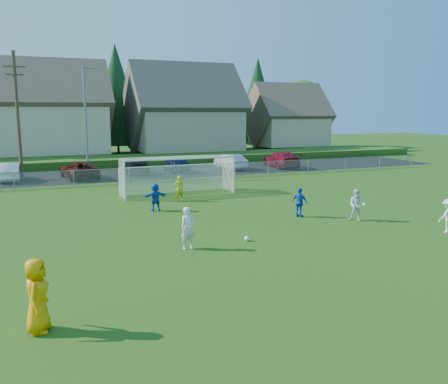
{
  "coord_description": "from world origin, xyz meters",
  "views": [
    {
      "loc": [
        -9.13,
        -13.74,
        5.45
      ],
      "look_at": [
        0.0,
        8.0,
        1.4
      ],
      "focal_mm": 38.0,
      "sensor_mm": 36.0,
      "label": 1
    }
  ],
  "objects_px": {
    "player_white_a": "(188,228)",
    "player_blue_b": "(155,197)",
    "car_b": "(10,172)",
    "player_white_c": "(448,216)",
    "referee": "(37,296)",
    "car_d": "(136,166)",
    "soccer_ball": "(247,239)",
    "car_c": "(79,170)",
    "car_f": "(230,162)",
    "player_white_b": "(357,205)",
    "car_e": "(177,164)",
    "goalkeeper": "(179,188)",
    "car_g": "(281,159)",
    "player_blue_a": "(300,202)",
    "soccer_goal": "(177,170)"
  },
  "relations": [
    {
      "from": "car_b",
      "to": "player_white_c",
      "type": "bearing_deg",
      "value": 128.81
    },
    {
      "from": "car_c",
      "to": "car_d",
      "type": "height_order",
      "value": "car_d"
    },
    {
      "from": "referee",
      "to": "car_e",
      "type": "distance_m",
      "value": 31.41
    },
    {
      "from": "player_white_c",
      "to": "car_f",
      "type": "distance_m",
      "value": 25.48
    },
    {
      "from": "referee",
      "to": "car_c",
      "type": "xyz_separation_m",
      "value": [
        3.92,
        27.96,
        -0.26
      ]
    },
    {
      "from": "referee",
      "to": "car_b",
      "type": "height_order",
      "value": "referee"
    },
    {
      "from": "player_white_b",
      "to": "car_b",
      "type": "xyz_separation_m",
      "value": [
        -16.32,
        21.7,
        -0.1
      ]
    },
    {
      "from": "goalkeeper",
      "to": "car_c",
      "type": "xyz_separation_m",
      "value": [
        -4.55,
        12.65,
        -0.09
      ]
    },
    {
      "from": "player_blue_b",
      "to": "car_g",
      "type": "distance_m",
      "value": 22.36
    },
    {
      "from": "soccer_goal",
      "to": "player_white_c",
      "type": "bearing_deg",
      "value": -60.25
    },
    {
      "from": "car_c",
      "to": "car_g",
      "type": "bearing_deg",
      "value": 173.02
    },
    {
      "from": "player_blue_b",
      "to": "car_d",
      "type": "bearing_deg",
      "value": -103.0
    },
    {
      "from": "soccer_ball",
      "to": "car_c",
      "type": "xyz_separation_m",
      "value": [
        -4.46,
        22.44,
        0.58
      ]
    },
    {
      "from": "player_blue_a",
      "to": "soccer_ball",
      "type": "bearing_deg",
      "value": 95.65
    },
    {
      "from": "player_white_a",
      "to": "player_blue_b",
      "type": "bearing_deg",
      "value": 75.31
    },
    {
      "from": "soccer_ball",
      "to": "goalkeeper",
      "type": "height_order",
      "value": "goalkeeper"
    },
    {
      "from": "car_g",
      "to": "soccer_goal",
      "type": "distance_m",
      "value": 17.3
    },
    {
      "from": "player_white_b",
      "to": "goalkeeper",
      "type": "height_order",
      "value": "player_white_b"
    },
    {
      "from": "car_d",
      "to": "player_blue_a",
      "type": "bearing_deg",
      "value": 106.32
    },
    {
      "from": "soccer_ball",
      "to": "soccer_goal",
      "type": "bearing_deg",
      "value": 86.67
    },
    {
      "from": "car_f",
      "to": "car_c",
      "type": "bearing_deg",
      "value": -0.67
    },
    {
      "from": "car_c",
      "to": "soccer_goal",
      "type": "distance_m",
      "value": 11.47
    },
    {
      "from": "referee",
      "to": "car_d",
      "type": "distance_m",
      "value": 30.29
    },
    {
      "from": "car_c",
      "to": "player_white_a",
      "type": "bearing_deg",
      "value": 87.0
    },
    {
      "from": "car_b",
      "to": "player_white_b",
      "type": "bearing_deg",
      "value": 129.26
    },
    {
      "from": "player_white_c",
      "to": "car_c",
      "type": "xyz_separation_m",
      "value": [
        -13.45,
        24.66,
        -0.08
      ]
    },
    {
      "from": "player_white_c",
      "to": "goalkeeper",
      "type": "distance_m",
      "value": 14.95
    },
    {
      "from": "referee",
      "to": "player_white_b",
      "type": "height_order",
      "value": "referee"
    },
    {
      "from": "car_d",
      "to": "player_blue_b",
      "type": "bearing_deg",
      "value": 86.27
    },
    {
      "from": "player_white_b",
      "to": "car_e",
      "type": "bearing_deg",
      "value": 147.33
    },
    {
      "from": "player_white_b",
      "to": "player_blue_b",
      "type": "bearing_deg",
      "value": -165.39
    },
    {
      "from": "referee",
      "to": "car_g",
      "type": "relative_size",
      "value": 0.35
    },
    {
      "from": "soccer_ball",
      "to": "car_c",
      "type": "distance_m",
      "value": 22.88
    },
    {
      "from": "car_c",
      "to": "car_f",
      "type": "distance_m",
      "value": 13.86
    },
    {
      "from": "player_white_c",
      "to": "player_blue_b",
      "type": "bearing_deg",
      "value": -41.06
    },
    {
      "from": "car_d",
      "to": "car_e",
      "type": "bearing_deg",
      "value": -177.33
    },
    {
      "from": "car_c",
      "to": "car_b",
      "type": "bearing_deg",
      "value": -13.3
    },
    {
      "from": "goalkeeper",
      "to": "car_d",
      "type": "relative_size",
      "value": 0.32
    },
    {
      "from": "car_d",
      "to": "car_e",
      "type": "relative_size",
      "value": 1.13
    },
    {
      "from": "soccer_goal",
      "to": "player_white_a",
      "type": "bearing_deg",
      "value": -105.23
    },
    {
      "from": "player_blue_a",
      "to": "car_e",
      "type": "height_order",
      "value": "player_blue_a"
    },
    {
      "from": "player_white_b",
      "to": "player_blue_a",
      "type": "relative_size",
      "value": 1.06
    },
    {
      "from": "player_white_a",
      "to": "car_b",
      "type": "bearing_deg",
      "value": 97.17
    },
    {
      "from": "soccer_ball",
      "to": "car_f",
      "type": "height_order",
      "value": "car_f"
    },
    {
      "from": "car_d",
      "to": "car_e",
      "type": "height_order",
      "value": "car_e"
    },
    {
      "from": "car_f",
      "to": "car_g",
      "type": "xyz_separation_m",
      "value": [
        5.14,
        -0.61,
        0.07
      ]
    },
    {
      "from": "player_blue_a",
      "to": "car_f",
      "type": "height_order",
      "value": "player_blue_a"
    },
    {
      "from": "player_white_b",
      "to": "soccer_goal",
      "type": "bearing_deg",
      "value": 169.12
    },
    {
      "from": "player_blue_a",
      "to": "player_white_c",
      "type": "bearing_deg",
      "value": -169.44
    },
    {
      "from": "player_blue_a",
      "to": "player_blue_b",
      "type": "bearing_deg",
      "value": 26.8
    }
  ]
}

